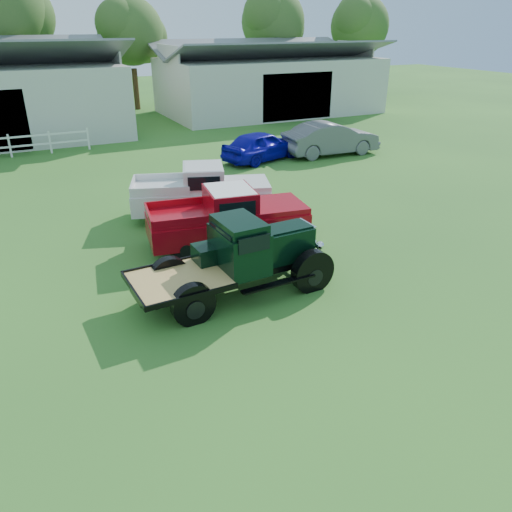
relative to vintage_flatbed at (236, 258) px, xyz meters
name	(u,v)px	position (x,y,z in m)	size (l,w,h in m)	color
ground	(270,315)	(0.28, -1.38, -1.02)	(120.00, 120.00, 0.00)	#326224
shed_right	(269,78)	(14.28, 25.62, 1.58)	(16.80, 9.20, 5.20)	beige
tree_b	(2,33)	(-3.72, 32.62, 4.73)	(6.90, 6.90, 11.50)	#345822
tree_c	(132,50)	(5.28, 31.62, 3.48)	(5.40, 5.40, 9.00)	#345822
tree_d	(273,40)	(18.28, 32.62, 3.98)	(6.00, 6.00, 10.00)	#345822
tree_e	(358,43)	(26.28, 30.62, 3.73)	(5.70, 5.70, 9.50)	#345822
vintage_flatbed	(236,258)	(0.00, 0.00, 0.00)	(5.17, 2.05, 2.05)	black
red_pickup	(227,217)	(1.05, 3.02, -0.08)	(5.16, 1.98, 1.88)	#9C0813
white_pickup	(201,192)	(1.21, 5.79, -0.09)	(5.09, 1.97, 1.87)	silver
misc_car_blue	(262,146)	(6.88, 12.17, -0.27)	(1.79, 4.45, 1.52)	#0D09A3
misc_car_grey	(331,139)	(10.76, 11.65, -0.17)	(1.81, 5.20, 1.71)	#56575B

